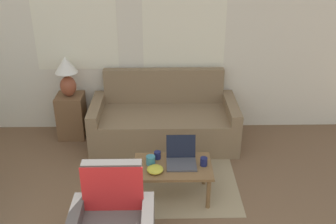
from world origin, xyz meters
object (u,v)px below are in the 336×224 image
(couch, at_px, (164,122))
(cup_white, at_px, (157,155))
(table_lamp, at_px, (67,73))
(snack_bowl, at_px, (155,169))
(cup_yellow, at_px, (151,160))
(cup_navy, at_px, (204,162))
(coffee_table, at_px, (173,169))
(laptop, at_px, (181,158))

(couch, bearing_deg, cup_white, -94.35)
(table_lamp, xyz_separation_m, snack_bowl, (1.17, -1.50, -0.51))
(cup_yellow, bearing_deg, cup_navy, -3.73)
(couch, height_order, coffee_table, couch)
(table_lamp, distance_m, laptop, 2.02)
(cup_yellow, height_order, cup_white, cup_yellow)
(coffee_table, distance_m, cup_white, 0.24)
(coffee_table, bearing_deg, snack_bowl, -149.01)
(cup_yellow, bearing_deg, couch, 82.62)
(coffee_table, bearing_deg, couch, 93.86)
(cup_navy, bearing_deg, snack_bowl, -167.84)
(coffee_table, height_order, cup_yellow, cup_yellow)
(couch, xyz_separation_m, cup_white, (-0.08, -1.08, 0.16))
(laptop, height_order, cup_yellow, laptop)
(table_lamp, relative_size, cup_navy, 5.84)
(cup_navy, distance_m, cup_yellow, 0.57)
(cup_navy, bearing_deg, laptop, 165.18)
(couch, height_order, cup_white, couch)
(laptop, bearing_deg, couch, 98.50)
(coffee_table, relative_size, snack_bowl, 4.80)
(couch, bearing_deg, coffee_table, -86.14)
(couch, bearing_deg, cup_yellow, -97.38)
(coffee_table, bearing_deg, laptop, 33.63)
(laptop, relative_size, cup_white, 3.83)
(cup_white, height_order, snack_bowl, cup_white)
(laptop, relative_size, cup_yellow, 3.31)
(table_lamp, relative_size, laptop, 1.69)
(coffee_table, xyz_separation_m, cup_white, (-0.16, 0.14, 0.09))
(laptop, height_order, cup_white, laptop)
(laptop, relative_size, snack_bowl, 1.87)
(cup_yellow, xyz_separation_m, snack_bowl, (0.05, -0.15, -0.02))
(table_lamp, height_order, cup_navy, table_lamp)
(couch, distance_m, snack_bowl, 1.35)
(table_lamp, bearing_deg, cup_navy, -39.42)
(couch, relative_size, snack_bowl, 11.10)
(cup_navy, distance_m, cup_white, 0.51)
(laptop, xyz_separation_m, snack_bowl, (-0.28, -0.17, -0.03))
(coffee_table, distance_m, cup_navy, 0.34)
(couch, xyz_separation_m, cup_yellow, (-0.15, -1.19, 0.16))
(cup_navy, xyz_separation_m, cup_yellow, (-0.56, 0.04, 0.00))
(table_lamp, bearing_deg, snack_bowl, -51.93)
(table_lamp, xyz_separation_m, laptop, (1.45, -1.33, -0.48))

